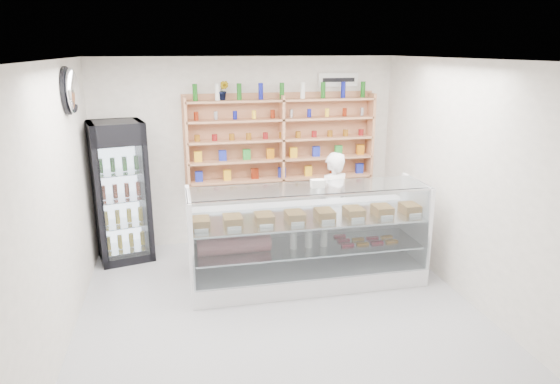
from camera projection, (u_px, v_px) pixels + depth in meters
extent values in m
plane|color=#9C9BA0|center=(283.00, 318.00, 5.60)|extent=(5.00, 5.00, 0.00)
plane|color=white|center=(283.00, 60.00, 4.82)|extent=(5.00, 5.00, 0.00)
plane|color=white|center=(247.00, 152.00, 7.55)|extent=(4.50, 0.00, 4.50)
plane|color=white|center=(377.00, 322.00, 2.86)|extent=(4.50, 0.00, 4.50)
plane|color=white|center=(53.00, 213.00, 4.75)|extent=(0.00, 5.00, 5.00)
plane|color=white|center=(476.00, 186.00, 5.66)|extent=(0.00, 5.00, 5.00)
cube|color=white|center=(307.00, 274.00, 6.41)|extent=(2.95, 0.84, 0.25)
cube|color=white|center=(300.00, 232.00, 6.65)|extent=(2.95, 0.05, 0.62)
cube|color=silver|center=(307.00, 246.00, 6.30)|extent=(2.84, 0.74, 0.02)
cube|color=silver|center=(308.00, 219.00, 6.20)|extent=(2.90, 0.77, 0.02)
cube|color=silver|center=(317.00, 238.00, 5.85)|extent=(2.90, 0.12, 1.03)
cube|color=silver|center=(310.00, 188.00, 6.04)|extent=(2.90, 0.59, 0.01)
imported|color=white|center=(332.00, 205.00, 7.08)|extent=(0.65, 0.54, 1.53)
cube|color=black|center=(121.00, 192.00, 6.96)|extent=(0.85, 0.83, 1.97)
cube|color=#290434|center=(107.00, 136.00, 6.41)|extent=(0.68, 0.19, 0.28)
cube|color=silver|center=(113.00, 205.00, 6.66)|extent=(0.58, 0.15, 1.55)
cube|color=tan|center=(187.00, 144.00, 7.17)|extent=(0.04, 0.28, 1.33)
cube|color=tan|center=(282.00, 140.00, 7.45)|extent=(0.04, 0.28, 1.33)
cube|color=tan|center=(370.00, 137.00, 7.73)|extent=(0.04, 0.28, 1.33)
cube|color=tan|center=(282.00, 178.00, 7.62)|extent=(2.80, 0.28, 0.03)
cube|color=tan|center=(282.00, 159.00, 7.53)|extent=(2.80, 0.28, 0.03)
cube|color=tan|center=(282.00, 139.00, 7.45)|extent=(2.80, 0.28, 0.03)
cube|color=tan|center=(282.00, 119.00, 7.37)|extent=(2.80, 0.28, 0.03)
cube|color=tan|center=(282.00, 100.00, 7.29)|extent=(2.80, 0.28, 0.03)
imported|color=#1E6626|center=(223.00, 90.00, 7.07)|extent=(0.19, 0.17, 0.28)
ellipsoid|color=silver|center=(72.00, 91.00, 5.60)|extent=(0.15, 0.50, 0.50)
cube|color=white|center=(338.00, 80.00, 7.52)|extent=(0.62, 0.03, 0.20)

